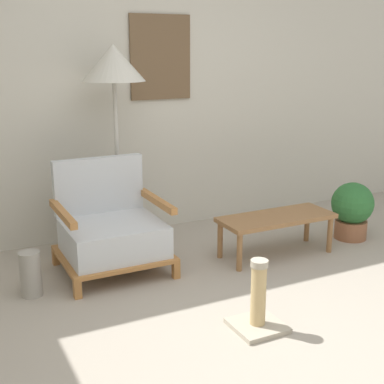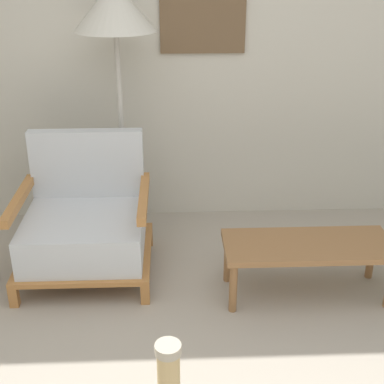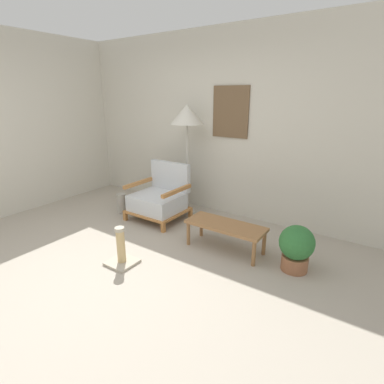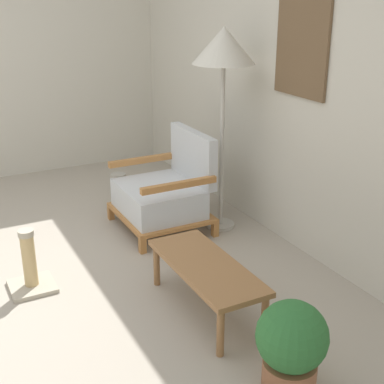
{
  "view_description": "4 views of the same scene",
  "coord_description": "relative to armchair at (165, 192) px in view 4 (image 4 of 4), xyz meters",
  "views": [
    {
      "loc": [
        -1.61,
        -2.12,
        1.63
      ],
      "look_at": [
        0.17,
        1.45,
        0.55
      ],
      "focal_mm": 50.0,
      "sensor_mm": 36.0,
      "label": 1
    },
    {
      "loc": [
        0.06,
        -1.34,
        1.83
      ],
      "look_at": [
        0.17,
        1.45,
        0.55
      ],
      "focal_mm": 50.0,
      "sensor_mm": 36.0,
      "label": 2
    },
    {
      "loc": [
        2.32,
        -1.68,
        1.79
      ],
      "look_at": [
        0.17,
        1.45,
        0.55
      ],
      "focal_mm": 28.0,
      "sensor_mm": 36.0,
      "label": 3
    },
    {
      "loc": [
        3.37,
        -0.21,
        1.94
      ],
      "look_at": [
        0.17,
        1.45,
        0.55
      ],
      "focal_mm": 50.0,
      "sensor_mm": 36.0,
      "label": 4
    }
  ],
  "objects": [
    {
      "name": "armchair",
      "position": [
        0.0,
        0.0,
        0.0
      ],
      "size": [
        0.78,
        0.7,
        0.82
      ],
      "color": "#B2753D",
      "rests_on": "ground_plane"
    },
    {
      "name": "potted_plant",
      "position": [
        2.1,
        -0.28,
        -0.04
      ],
      "size": [
        0.37,
        0.37,
        0.5
      ],
      "color": "#935B3D",
      "rests_on": "ground_plane"
    },
    {
      "name": "vase",
      "position": [
        -0.63,
        -0.18,
        -0.16
      ],
      "size": [
        0.14,
        0.14,
        0.31
      ],
      "primitive_type": "cylinder",
      "color": "#9E998E",
      "rests_on": "ground_plane"
    },
    {
      "name": "wall_back",
      "position": [
        0.47,
        0.79,
        1.04
      ],
      "size": [
        8.0,
        0.09,
        2.7
      ],
      "color": "beige",
      "rests_on": "ground_plane"
    },
    {
      "name": "coffee_table",
      "position": [
        1.28,
        -0.31,
        -0.02
      ],
      "size": [
        0.95,
        0.38,
        0.33
      ],
      "color": "olive",
      "rests_on": "ground_plane"
    },
    {
      "name": "scratching_post",
      "position": [
        0.5,
        -1.24,
        -0.17
      ],
      "size": [
        0.3,
        0.3,
        0.44
      ],
      "color": "#B2A893",
      "rests_on": "ground_plane"
    },
    {
      "name": "floor_lamp",
      "position": [
        0.21,
        0.43,
        1.15
      ],
      "size": [
        0.49,
        0.49,
        1.66
      ],
      "color": "#B7B2A8",
      "rests_on": "ground_plane"
    }
  ]
}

